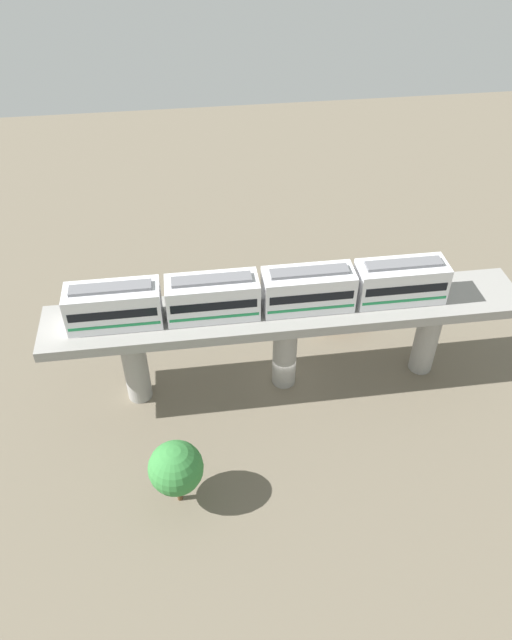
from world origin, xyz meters
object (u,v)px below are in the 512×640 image
(parked_car_blue, at_px, (227,306))
(tree_near_viaduct, at_px, (176,468))
(parked_car_black, at_px, (354,283))
(parked_car_orange, at_px, (345,318))
(train, at_px, (261,293))

(parked_car_blue, distance_m, tree_near_viaduct, 20.30)
(parked_car_black, height_order, tree_near_viaduct, tree_near_viaduct)
(parked_car_orange, relative_size, parked_car_black, 1.02)
(train, bearing_deg, parked_car_black, -43.88)
(parked_car_blue, height_order, parked_car_black, same)
(parked_car_blue, bearing_deg, train, -167.39)
(parked_car_orange, bearing_deg, parked_car_black, -31.36)
(parked_car_blue, bearing_deg, tree_near_viaduct, 167.08)
(parked_car_orange, bearing_deg, train, 118.09)
(parked_car_blue, bearing_deg, parked_car_black, -80.08)
(train, xyz_separation_m, parked_car_blue, (9.46, 1.78, -8.59))
(parked_car_black, relative_size, tree_near_viaduct, 0.81)
(parked_car_blue, height_order, tree_near_viaduct, tree_near_viaduct)
(train, xyz_separation_m, parked_car_orange, (6.24, -8.61, -8.59))
(train, relative_size, tree_near_viaduct, 5.18)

